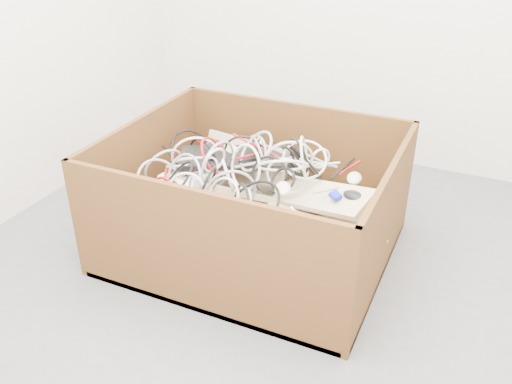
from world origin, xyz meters
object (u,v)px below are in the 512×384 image
at_px(power_strip_left, 213,173).
at_px(vga_plug, 335,196).
at_px(power_strip_right, 185,188).
at_px(cardboard_box, 251,222).

bearing_deg(power_strip_left, vga_plug, -44.54).
xyz_separation_m(power_strip_left, power_strip_right, (-0.06, -0.15, -0.02)).
distance_m(cardboard_box, power_strip_right, 0.35).
relative_size(cardboard_box, power_strip_left, 4.61).
distance_m(power_strip_left, vga_plug, 0.60).
relative_size(cardboard_box, power_strip_right, 4.50).
bearing_deg(power_strip_right, vga_plug, 13.29).
xyz_separation_m(cardboard_box, power_strip_right, (-0.26, -0.14, 0.19)).
relative_size(cardboard_box, vga_plug, 27.29).
height_order(power_strip_left, vga_plug, power_strip_left).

